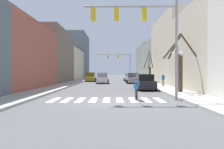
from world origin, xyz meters
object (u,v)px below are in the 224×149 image
object	(u,v)px
car_driving_toward_lane	(129,77)
pedestrian_on_right_sidewalk	(136,87)
street_tree_left_far	(150,71)
car_driving_away_lane	(145,82)
car_parked_right_mid	(133,78)
street_lamp_right_corner	(177,56)
street_tree_left_mid	(180,65)
car_parked_left_near	(102,78)
pedestrian_near_right_corner	(163,78)
traffic_signal_near	(143,27)
car_parked_left_mid	(91,77)
traffic_signal_far	(120,60)

from	to	relation	value
car_driving_toward_lane	pedestrian_on_right_sidewalk	bearing A→B (deg)	176.51
street_tree_left_far	car_driving_toward_lane	bearing A→B (deg)	104.92
car_driving_away_lane	car_parked_right_mid	distance (m)	13.03
street_lamp_right_corner	street_tree_left_mid	distance (m)	1.74
car_parked_left_near	pedestrian_near_right_corner	world-z (taller)	car_parked_left_near
car_driving_away_lane	street_tree_left_mid	xyz separation A→B (m)	(2.49, -4.00, 1.72)
traffic_signal_near	car_parked_left_near	size ratio (longest dim) A/B	1.61
traffic_signal_near	street_lamp_right_corner	distance (m)	4.81
car_parked_left_mid	car_driving_away_lane	distance (m)	21.50
traffic_signal_far	pedestrian_on_right_sidewalk	size ratio (longest dim) A/B	5.41
car_parked_left_mid	car_driving_away_lane	xyz separation A→B (m)	(7.75, -20.06, -0.06)
pedestrian_on_right_sidewalk	pedestrian_near_right_corner	size ratio (longest dim) A/B	0.96
traffic_signal_far	car_parked_left_near	xyz separation A→B (m)	(-3.49, -16.81, -3.98)
street_tree_left_far	street_lamp_right_corner	bearing A→B (deg)	-92.38
car_driving_away_lane	car_parked_right_mid	bearing A→B (deg)	0.33
car_parked_left_near	car_driving_away_lane	bearing A→B (deg)	21.65
car_parked_left_mid	street_tree_left_mid	distance (m)	26.20
traffic_signal_far	street_tree_left_mid	size ratio (longest dim) A/B	1.61
car_parked_left_mid	car_parked_left_near	bearing A→B (deg)	-159.84
traffic_signal_far	car_parked_left_near	size ratio (longest dim) A/B	2.00
car_driving_away_lane	street_tree_left_far	xyz separation A→B (m)	(2.56, 11.79, 1.35)
traffic_signal_far	street_tree_left_far	xyz separation A→B (m)	(4.17, -17.87, -2.67)
street_tree_left_mid	pedestrian_on_right_sidewalk	bearing A→B (deg)	-133.90
pedestrian_near_right_corner	traffic_signal_far	bearing A→B (deg)	51.47
traffic_signal_near	street_tree_left_mid	size ratio (longest dim) A/B	1.30
car_parked_right_mid	car_driving_toward_lane	bearing A→B (deg)	-0.34
traffic_signal_far	car_driving_away_lane	world-z (taller)	traffic_signal_far
street_tree_left_far	traffic_signal_far	bearing A→B (deg)	103.13
pedestrian_on_right_sidewalk	street_tree_left_far	distance (m)	20.81
car_parked_left_near	street_tree_left_mid	bearing A→B (deg)	24.23
car_driving_toward_lane	street_tree_left_mid	bearing A→B (deg)	-174.37
car_driving_away_lane	traffic_signal_far	bearing A→B (deg)	3.11
street_lamp_right_corner	pedestrian_on_right_sidewalk	bearing A→B (deg)	-140.34
car_driving_toward_lane	car_parked_left_near	bearing A→B (deg)	149.50
car_driving_away_lane	street_tree_left_mid	size ratio (longest dim) A/B	0.89
car_parked_left_near	street_tree_left_far	bearing A→B (deg)	82.07
traffic_signal_near	pedestrian_near_right_corner	distance (m)	13.35
car_driving_away_lane	street_tree_left_far	size ratio (longest dim) A/B	0.88
street_lamp_right_corner	pedestrian_near_right_corner	world-z (taller)	street_lamp_right_corner
car_parked_left_mid	street_tree_left_far	distance (m)	13.28
car_parked_left_mid	street_tree_left_far	xyz separation A→B (m)	(10.30, -8.27, 1.29)
car_parked_left_mid	pedestrian_on_right_sidewalk	distance (m)	29.17
car_driving_away_lane	pedestrian_near_right_corner	distance (m)	4.51
car_driving_toward_lane	pedestrian_on_right_sidewalk	world-z (taller)	car_driving_toward_lane
car_driving_toward_lane	pedestrian_near_right_corner	size ratio (longest dim) A/B	2.99
car_driving_away_lane	car_parked_right_mid	world-z (taller)	car_parked_right_mid
pedestrian_on_right_sidewalk	traffic_signal_far	bearing A→B (deg)	18.11
traffic_signal_far	street_tree_left_mid	world-z (taller)	traffic_signal_far
street_lamp_right_corner	car_driving_toward_lane	world-z (taller)	street_lamp_right_corner
pedestrian_near_right_corner	street_tree_left_mid	bearing A→B (deg)	-140.50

